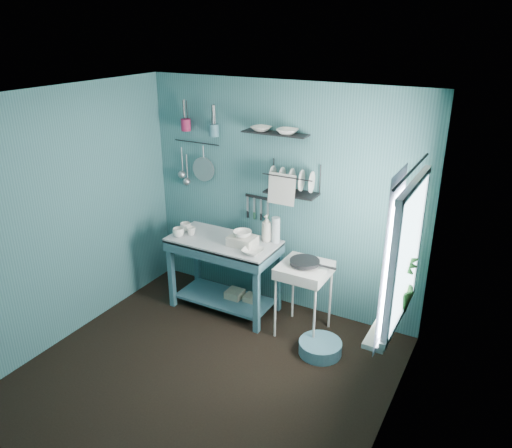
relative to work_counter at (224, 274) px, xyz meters
The scene contains 36 objects.
floor 1.22m from the work_counter, 66.25° to the right, with size 3.20×3.20×0.00m, color black.
ceiling 2.37m from the work_counter, 66.25° to the right, with size 3.20×3.20×0.00m, color silver.
wall_back 1.05m from the work_counter, 44.20° to the left, with size 3.20×3.20×0.00m, color #336569.
wall_front 2.72m from the work_counter, 79.73° to the right, with size 3.20×3.20×0.00m, color #336569.
wall_left 1.76m from the work_counter, 137.29° to the right, with size 3.00×3.00×0.00m, color #336569.
wall_right 2.46m from the work_counter, 26.99° to the right, with size 3.00×3.00×0.00m, color #336569.
work_counter is the anchor object (origin of this frame).
mug_left 0.69m from the work_counter, 161.57° to the right, with size 0.12×0.12×0.10m, color white.
mug_mid 0.61m from the work_counter, behind, with size 0.10×0.10×0.09m, color white.
mug_right 0.69m from the work_counter, behind, with size 0.12×0.12×0.10m, color white.
wash_tub 0.53m from the work_counter, ahead, with size 0.28×0.22×0.10m, color #B9B6A9.
tub_bowl 0.61m from the work_counter, ahead, with size 0.20×0.20×0.06m, color white.
soap_bottle 0.74m from the work_counter, 25.46° to the left, with size 0.12×0.12×0.30m, color #B9B6A9.
water_bottle 0.80m from the work_counter, 22.93° to the left, with size 0.09×0.09×0.28m, color silver.
counter_bowl 0.65m from the work_counter, 18.43° to the right, with size 0.22×0.22×0.05m, color white.
hotplate_stand 0.96m from the work_counter, ahead, with size 0.49×0.49×0.78m, color beige.
frying_pan 1.04m from the work_counter, ahead, with size 0.30×0.30×0.04m, color black.
knife_strip 0.94m from the work_counter, 64.85° to the left, with size 0.32×0.02×0.03m, color black.
dish_rack 1.33m from the work_counter, 26.41° to the left, with size 0.55×0.24×0.32m, color black.
upper_shelf 1.65m from the work_counter, 39.10° to the left, with size 0.70×0.18×0.01m, color black.
shelf_bowl_left 1.70m from the work_counter, 52.47° to the left, with size 0.20×0.20×0.05m, color white.
shelf_bowl_right 1.77m from the work_counter, 31.67° to the left, with size 0.21×0.21×0.05m, color white.
utensil_cup_magenta 1.73m from the work_counter, 152.12° to the left, with size 0.11×0.11×0.13m, color #941B44.
utensil_cup_teal 1.59m from the work_counter, 131.32° to the left, with size 0.11×0.11×0.13m, color #3A6B79.
colander 1.22m from the work_counter, 141.58° to the left, with size 0.28×0.28×0.03m, color #9B9EA2.
ladle_outer 1.43m from the work_counter, 153.16° to the left, with size 0.01×0.01×0.30m, color #9B9EA2.
ladle_inner 1.34m from the work_counter, 151.21° to the left, with size 0.01×0.01×0.30m, color #9B9EA2.
hook_rail 1.52m from the work_counter, 144.90° to the left, with size 0.01×0.01×0.60m, color black.
window_glass 2.35m from the work_counter, 16.35° to the right, with size 1.10×1.10×0.00m, color white.
windowsill 2.09m from the work_counter, 17.02° to the right, with size 0.16×0.95×0.04m, color beige.
curtain 2.41m from the work_counter, 24.43° to the right, with size 1.35×1.35×0.00m, color white.
curtain_rod 2.65m from the work_counter, 16.69° to the right, with size 0.02×0.02×1.05m, color black.
potted_plant 2.13m from the work_counter, 13.72° to the right, with size 0.28×0.28×0.50m, color #2D6B2B.
storage_tin_large 0.33m from the work_counter, 26.57° to the left, with size 0.18×0.18×0.22m, color gray.
storage_tin_small 0.45m from the work_counter, 14.93° to the left, with size 0.15×0.15×0.20m, color gray.
floor_basin 1.35m from the work_counter, 12.02° to the right, with size 0.42×0.42×0.13m, color teal.
Camera 1 is at (2.22, -3.08, 3.03)m, focal length 35.00 mm.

